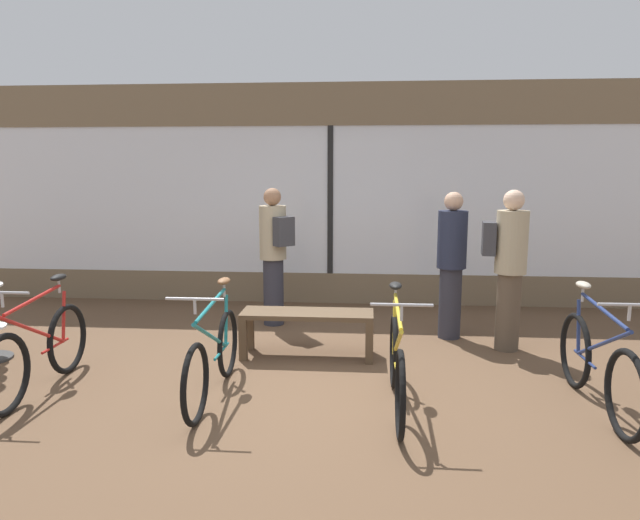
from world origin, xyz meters
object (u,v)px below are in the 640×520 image
at_px(bicycle_left, 214,356).
at_px(display_bench, 307,320).
at_px(customer_mid_floor, 451,262).
at_px(bicycle_right, 397,365).
at_px(bicycle_far_left, 39,351).
at_px(customer_near_rack, 509,265).
at_px(bicycle_far_right, 597,365).
at_px(customer_by_window, 274,252).

xyz_separation_m(bicycle_left, display_bench, (0.71, 1.15, 0.03)).
bearing_deg(customer_mid_floor, bicycle_right, -109.28).
xyz_separation_m(display_bench, customer_mid_floor, (1.61, 0.82, 0.51)).
relative_size(bicycle_far_left, customer_near_rack, 0.95).
xyz_separation_m(bicycle_far_left, customer_near_rack, (4.47, 1.57, 0.58)).
bearing_deg(bicycle_right, customer_mid_floor, 70.72).
bearing_deg(bicycle_left, customer_mid_floor, 40.34).
xyz_separation_m(bicycle_right, customer_mid_floor, (0.73, 2.10, 0.53)).
height_order(bicycle_far_right, customer_by_window, customer_by_window).
height_order(bicycle_right, customer_mid_floor, customer_mid_floor).
bearing_deg(bicycle_right, display_bench, 124.52).
height_order(bicycle_right, customer_near_rack, customer_near_rack).
height_order(bicycle_left, customer_mid_floor, customer_mid_floor).
distance_m(bicycle_far_right, customer_mid_floor, 2.25).
xyz_separation_m(bicycle_far_left, customer_by_window, (1.75, 2.38, 0.57)).
bearing_deg(customer_near_rack, display_bench, -169.24).
bearing_deg(customer_by_window, customer_near_rack, -16.54).
relative_size(customer_near_rack, customer_mid_floor, 1.02).
xyz_separation_m(bicycle_far_left, customer_mid_floor, (3.91, 1.98, 0.53)).
distance_m(bicycle_right, customer_by_window, 2.93).
bearing_deg(display_bench, bicycle_right, -55.48).
xyz_separation_m(bicycle_far_left, bicycle_right, (3.18, -0.12, 0.00)).
bearing_deg(customer_near_rack, customer_mid_floor, 143.82).
bearing_deg(customer_near_rack, customer_by_window, 163.46).
bearing_deg(display_bench, customer_mid_floor, 26.91).
bearing_deg(bicycle_far_left, bicycle_right, -2.14).
bearing_deg(bicycle_left, bicycle_far_left, -179.75).
relative_size(display_bench, customer_near_rack, 0.79).
xyz_separation_m(bicycle_left, bicycle_right, (1.59, -0.13, 0.01)).
height_order(bicycle_right, bicycle_far_right, bicycle_far_right).
bearing_deg(customer_by_window, bicycle_left, -93.77).
height_order(bicycle_far_left, bicycle_far_right, bicycle_far_right).
relative_size(bicycle_far_right, customer_by_window, 0.99).
bearing_deg(customer_mid_floor, bicycle_far_right, -64.94).
distance_m(bicycle_left, bicycle_far_right, 3.25).
bearing_deg(bicycle_far_left, bicycle_left, 0.25).
bearing_deg(bicycle_right, customer_near_rack, 52.67).
relative_size(bicycle_left, display_bench, 1.22).
bearing_deg(customer_by_window, display_bench, -65.67).
bearing_deg(display_bench, bicycle_left, -121.56).
bearing_deg(customer_mid_floor, display_bench, -153.09).
distance_m(bicycle_far_right, display_bench, 2.79).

